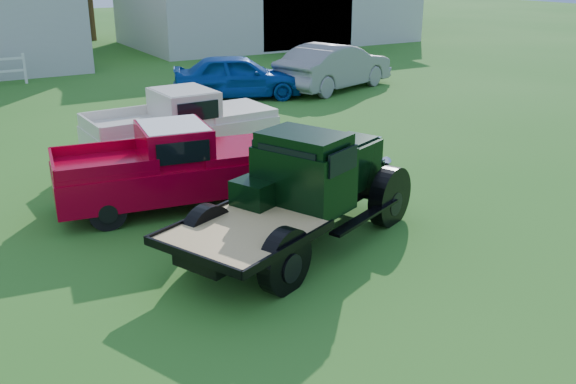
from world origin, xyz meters
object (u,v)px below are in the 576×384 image
misc_car_blue (238,76)px  misc_car_grey (334,67)px  vintage_flatbed (300,191)px  red_pickup (171,166)px  white_pickup (182,127)px

misc_car_blue → misc_car_grey: bearing=-74.0°
vintage_flatbed → red_pickup: vintage_flatbed is taller
white_pickup → misc_car_grey: white_pickup is taller
vintage_flatbed → white_pickup: vintage_flatbed is taller
vintage_flatbed → misc_car_grey: (8.53, 11.48, -0.14)m
vintage_flatbed → misc_car_blue: size_ratio=1.10×
vintage_flatbed → misc_car_blue: (4.64, 11.87, -0.21)m
misc_car_blue → misc_car_grey: (3.89, -0.39, 0.08)m
misc_car_blue → misc_car_grey: misc_car_grey is taller
red_pickup → misc_car_blue: red_pickup is taller
red_pickup → misc_car_blue: (5.90, 8.99, -0.07)m
misc_car_blue → misc_car_grey: 3.91m
red_pickup → vintage_flatbed: bearing=-58.2°
vintage_flatbed → misc_car_blue: bearing=45.5°
misc_car_grey → misc_car_blue: bearing=65.4°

